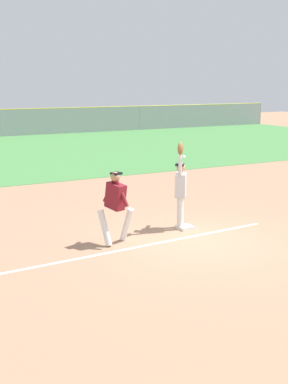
# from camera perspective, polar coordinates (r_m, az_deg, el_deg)

# --- Properties ---
(ground_plane) EXTENTS (81.14, 81.14, 0.00)m
(ground_plane) POSITION_cam_1_polar(r_m,az_deg,el_deg) (12.34, 5.55, -5.51)
(ground_plane) COLOR tan
(outfield_grass) EXTENTS (49.25, 17.71, 0.01)m
(outfield_grass) POSITION_cam_1_polar(r_m,az_deg,el_deg) (28.30, -14.44, 4.23)
(outfield_grass) COLOR #4C8C47
(outfield_grass) RESTS_ON ground_plane
(chalk_foul_line) EXTENTS (11.98, 0.89, 0.01)m
(chalk_foul_line) POSITION_cam_1_polar(r_m,az_deg,el_deg) (10.95, -10.83, -7.99)
(chalk_foul_line) COLOR white
(chalk_foul_line) RESTS_ON ground_plane
(first_base) EXTENTS (0.38, 0.38, 0.08)m
(first_base) POSITION_cam_1_polar(r_m,az_deg,el_deg) (13.33, 4.62, -3.96)
(first_base) COLOR white
(first_base) RESTS_ON ground_plane
(fielder) EXTENTS (0.63, 0.78, 2.28)m
(fielder) POSITION_cam_1_polar(r_m,az_deg,el_deg) (13.11, 4.11, 0.63)
(fielder) COLOR silver
(fielder) RESTS_ON ground_plane
(runner) EXTENTS (0.86, 0.83, 1.72)m
(runner) POSITION_cam_1_polar(r_m,az_deg,el_deg) (11.89, -3.19, -1.18)
(runner) COLOR white
(runner) RESTS_ON ground_plane
(baseball) EXTENTS (0.07, 0.07, 0.07)m
(baseball) POSITION_cam_1_polar(r_m,az_deg,el_deg) (12.79, 4.51, 3.95)
(baseball) COLOR white
(parked_car_tan) EXTENTS (4.51, 2.33, 1.25)m
(parked_car_tan) POSITION_cam_1_polar(r_m,az_deg,el_deg) (42.75, -10.43, 7.89)
(parked_car_tan) COLOR tan
(parked_car_tan) RESTS_ON ground_plane
(parked_car_red) EXTENTS (4.57, 2.47, 1.25)m
(parked_car_red) POSITION_cam_1_polar(r_m,az_deg,el_deg) (44.31, -2.85, 8.22)
(parked_car_red) COLOR #B21E1E
(parked_car_red) RESTS_ON ground_plane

